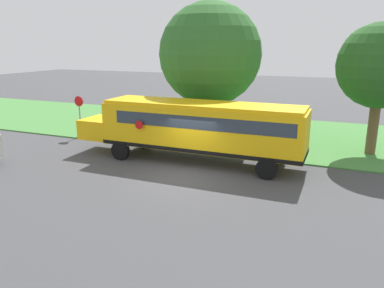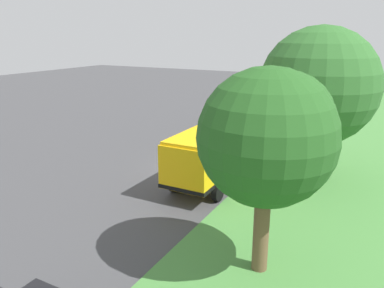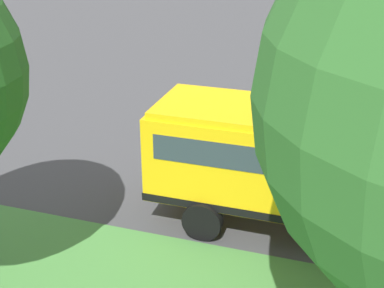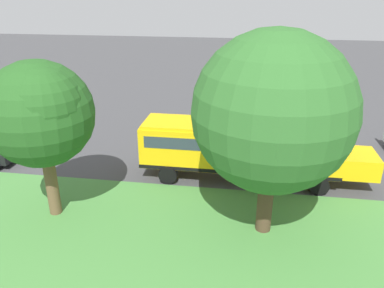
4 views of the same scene
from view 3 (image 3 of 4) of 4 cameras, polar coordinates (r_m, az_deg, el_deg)
name	(u,v)px [view 3 (image 3 of 4)]	position (r m, az deg, el deg)	size (l,w,h in m)	color
ground_plane	(361,191)	(16.39, 17.54, -4.84)	(120.00, 120.00, 0.00)	#424244
school_bus	(379,170)	(13.36, 19.31, -2.68)	(2.84, 12.42, 3.16)	yellow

